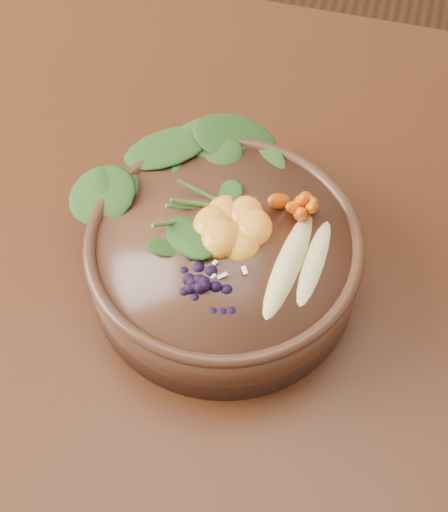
{
  "coord_description": "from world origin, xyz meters",
  "views": [
    {
      "loc": [
        0.06,
        -0.56,
        1.47
      ],
      "look_at": [
        -0.06,
        -0.1,
        0.8
      ],
      "focal_mm": 50.0,
      "sensor_mm": 36.0,
      "label": 1
    }
  ],
  "objects_px": {
    "dining_table": "(286,266)",
    "stoneware_bowl": "(224,261)",
    "mandarin_cluster": "(233,218)",
    "kale_heap": "(208,172)",
    "blueberry_pile": "(202,274)",
    "banana_halves": "(303,255)",
    "carrot_cluster": "(300,177)"
  },
  "relations": [
    {
      "from": "mandarin_cluster",
      "to": "blueberry_pile",
      "type": "xyz_separation_m",
      "value": [
        -0.01,
        -0.08,
        0.0
      ]
    },
    {
      "from": "banana_halves",
      "to": "mandarin_cluster",
      "type": "relative_size",
      "value": 1.74
    },
    {
      "from": "mandarin_cluster",
      "to": "kale_heap",
      "type": "bearing_deg",
      "value": 130.01
    },
    {
      "from": "dining_table",
      "to": "stoneware_bowl",
      "type": "relative_size",
      "value": 5.11
    },
    {
      "from": "stoneware_bowl",
      "to": "carrot_cluster",
      "type": "distance_m",
      "value": 0.13
    },
    {
      "from": "carrot_cluster",
      "to": "banana_halves",
      "type": "relative_size",
      "value": 0.5
    },
    {
      "from": "dining_table",
      "to": "carrot_cluster",
      "type": "distance_m",
      "value": 0.22
    },
    {
      "from": "stoneware_bowl",
      "to": "carrot_cluster",
      "type": "relative_size",
      "value": 3.62
    },
    {
      "from": "banana_halves",
      "to": "mandarin_cluster",
      "type": "bearing_deg",
      "value": 170.25
    },
    {
      "from": "dining_table",
      "to": "banana_halves",
      "type": "bearing_deg",
      "value": -75.32
    },
    {
      "from": "kale_heap",
      "to": "blueberry_pile",
      "type": "height_order",
      "value": "kale_heap"
    },
    {
      "from": "stoneware_bowl",
      "to": "carrot_cluster",
      "type": "height_order",
      "value": "carrot_cluster"
    },
    {
      "from": "kale_heap",
      "to": "carrot_cluster",
      "type": "distance_m",
      "value": 0.11
    },
    {
      "from": "stoneware_bowl",
      "to": "kale_heap",
      "type": "bearing_deg",
      "value": 118.66
    },
    {
      "from": "dining_table",
      "to": "mandarin_cluster",
      "type": "xyz_separation_m",
      "value": [
        -0.06,
        -0.08,
        0.19
      ]
    },
    {
      "from": "stoneware_bowl",
      "to": "kale_heap",
      "type": "height_order",
      "value": "kale_heap"
    },
    {
      "from": "stoneware_bowl",
      "to": "blueberry_pile",
      "type": "bearing_deg",
      "value": -95.35
    },
    {
      "from": "blueberry_pile",
      "to": "banana_halves",
      "type": "bearing_deg",
      "value": 30.28
    },
    {
      "from": "stoneware_bowl",
      "to": "mandarin_cluster",
      "type": "bearing_deg",
      "value": 75.45
    },
    {
      "from": "stoneware_bowl",
      "to": "banana_halves",
      "type": "xyz_separation_m",
      "value": [
        0.09,
        -0.01,
        0.06
      ]
    },
    {
      "from": "stoneware_bowl",
      "to": "banana_halves",
      "type": "height_order",
      "value": "banana_halves"
    },
    {
      "from": "dining_table",
      "to": "kale_heap",
      "type": "bearing_deg",
      "value": -161.84
    },
    {
      "from": "stoneware_bowl",
      "to": "carrot_cluster",
      "type": "bearing_deg",
      "value": 48.1
    },
    {
      "from": "dining_table",
      "to": "banana_halves",
      "type": "distance_m",
      "value": 0.22
    },
    {
      "from": "stoneware_bowl",
      "to": "kale_heap",
      "type": "relative_size",
      "value": 1.53
    },
    {
      "from": "dining_table",
      "to": "stoneware_bowl",
      "type": "distance_m",
      "value": 0.18
    },
    {
      "from": "carrot_cluster",
      "to": "stoneware_bowl",
      "type": "bearing_deg",
      "value": -123.69
    },
    {
      "from": "kale_heap",
      "to": "stoneware_bowl",
      "type": "bearing_deg",
      "value": -61.34
    },
    {
      "from": "blueberry_pile",
      "to": "dining_table",
      "type": "bearing_deg",
      "value": 68.43
    },
    {
      "from": "carrot_cluster",
      "to": "blueberry_pile",
      "type": "height_order",
      "value": "carrot_cluster"
    },
    {
      "from": "dining_table",
      "to": "stoneware_bowl",
      "type": "xyz_separation_m",
      "value": [
        -0.06,
        -0.1,
        0.14
      ]
    },
    {
      "from": "carrot_cluster",
      "to": "banana_halves",
      "type": "xyz_separation_m",
      "value": [
        0.02,
        -0.08,
        -0.03
      ]
    }
  ]
}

